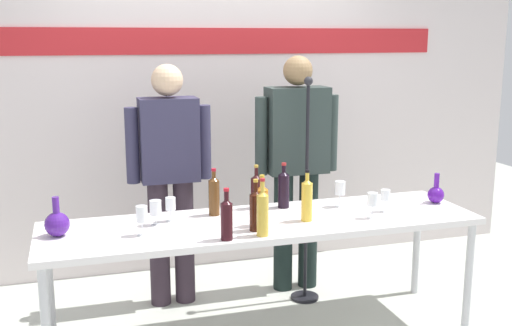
# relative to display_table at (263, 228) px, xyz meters

# --- Properties ---
(back_wall) EXTENTS (5.42, 0.11, 3.00)m
(back_wall) POSITION_rel_display_table_xyz_m (0.00, 1.37, 0.80)
(back_wall) COLOR silver
(back_wall) RESTS_ON ground
(display_table) EXTENTS (2.67, 0.72, 0.76)m
(display_table) POSITION_rel_display_table_xyz_m (0.00, 0.00, 0.00)
(display_table) COLOR white
(display_table) RESTS_ON ground
(decanter_blue_left) EXTENTS (0.14, 0.14, 0.23)m
(decanter_blue_left) POSITION_rel_display_table_xyz_m (-1.20, 0.04, 0.13)
(decanter_blue_left) COLOR #491D87
(decanter_blue_left) RESTS_ON display_table
(decanter_blue_right) EXTENTS (0.11, 0.11, 0.20)m
(decanter_blue_right) POSITION_rel_display_table_xyz_m (1.23, 0.04, 0.12)
(decanter_blue_right) COLOR #501693
(decanter_blue_right) RESTS_ON display_table
(presenter_left) EXTENTS (0.58, 0.22, 1.68)m
(presenter_left) POSITION_rel_display_table_xyz_m (-0.46, 0.66, 0.25)
(presenter_left) COLOR #332631
(presenter_left) RESTS_ON ground
(presenter_right) EXTENTS (0.63, 0.22, 1.73)m
(presenter_right) POSITION_rel_display_table_xyz_m (0.46, 0.66, 0.29)
(presenter_right) COLOR black
(presenter_right) RESTS_ON ground
(wine_bottle_0) EXTENTS (0.07, 0.07, 0.29)m
(wine_bottle_0) POSITION_rel_display_table_xyz_m (-0.30, -0.29, 0.18)
(wine_bottle_0) COLOR black
(wine_bottle_0) RESTS_ON display_table
(wine_bottle_1) EXTENTS (0.07, 0.07, 0.33)m
(wine_bottle_1) POSITION_rel_display_table_xyz_m (-0.09, -0.28, 0.19)
(wine_bottle_1) COLOR gold
(wine_bottle_1) RESTS_ON display_table
(wine_bottle_2) EXTENTS (0.07, 0.07, 0.30)m
(wine_bottle_2) POSITION_rel_display_table_xyz_m (-0.10, -0.18, 0.18)
(wine_bottle_2) COLOR #341107
(wine_bottle_2) RESTS_ON display_table
(wine_bottle_3) EXTENTS (0.07, 0.07, 0.29)m
(wine_bottle_3) POSITION_rel_display_table_xyz_m (0.04, 0.27, 0.17)
(wine_bottle_3) COLOR black
(wine_bottle_3) RESTS_ON display_table
(wine_bottle_4) EXTENTS (0.07, 0.07, 0.31)m
(wine_bottle_4) POSITION_rel_display_table_xyz_m (-0.04, -0.10, 0.18)
(wine_bottle_4) COLOR orange
(wine_bottle_4) RESTS_ON display_table
(wine_bottle_5) EXTENTS (0.07, 0.07, 0.30)m
(wine_bottle_5) POSITION_rel_display_table_xyz_m (0.21, 0.23, 0.18)
(wine_bottle_5) COLOR black
(wine_bottle_5) RESTS_ON display_table
(wine_bottle_6) EXTENTS (0.07, 0.07, 0.30)m
(wine_bottle_6) POSITION_rel_display_table_xyz_m (-0.26, 0.20, 0.18)
(wine_bottle_6) COLOR #563316
(wine_bottle_6) RESTS_ON display_table
(wine_bottle_7) EXTENTS (0.07, 0.07, 0.32)m
(wine_bottle_7) POSITION_rel_display_table_xyz_m (0.25, -0.09, 0.19)
(wine_bottle_7) COLOR gold
(wine_bottle_7) RESTS_ON display_table
(wine_glass_left_0) EXTENTS (0.06, 0.06, 0.17)m
(wine_glass_left_0) POSITION_rel_display_table_xyz_m (-0.74, -0.08, 0.18)
(wine_glass_left_0) COLOR white
(wine_glass_left_0) RESTS_ON display_table
(wine_glass_left_1) EXTENTS (0.07, 0.07, 0.15)m
(wine_glass_left_1) POSITION_rel_display_table_xyz_m (-0.64, 0.09, 0.16)
(wine_glass_left_1) COLOR white
(wine_glass_left_1) RESTS_ON display_table
(wine_glass_left_2) EXTENTS (0.06, 0.06, 0.15)m
(wine_glass_left_2) POSITION_rel_display_table_xyz_m (-0.54, 0.14, 0.16)
(wine_glass_left_2) COLOR white
(wine_glass_left_2) RESTS_ON display_table
(wine_glass_right_0) EXTENTS (0.06, 0.06, 0.14)m
(wine_glass_right_0) POSITION_rel_display_table_xyz_m (0.80, -0.04, 0.16)
(wine_glass_right_0) COLOR white
(wine_glass_right_0) RESTS_ON display_table
(wine_glass_right_1) EXTENTS (0.07, 0.07, 0.17)m
(wine_glass_right_1) POSITION_rel_display_table_xyz_m (0.58, 0.15, 0.18)
(wine_glass_right_1) COLOR white
(wine_glass_right_1) RESTS_ON display_table
(wine_glass_right_2) EXTENTS (0.06, 0.06, 0.16)m
(wine_glass_right_2) POSITION_rel_display_table_xyz_m (0.66, -0.15, 0.17)
(wine_glass_right_2) COLOR white
(wine_glass_right_2) RESTS_ON display_table
(microphone_stand) EXTENTS (0.20, 0.20, 1.59)m
(microphone_stand) POSITION_rel_display_table_xyz_m (0.46, 0.44, -0.17)
(microphone_stand) COLOR black
(microphone_stand) RESTS_ON ground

